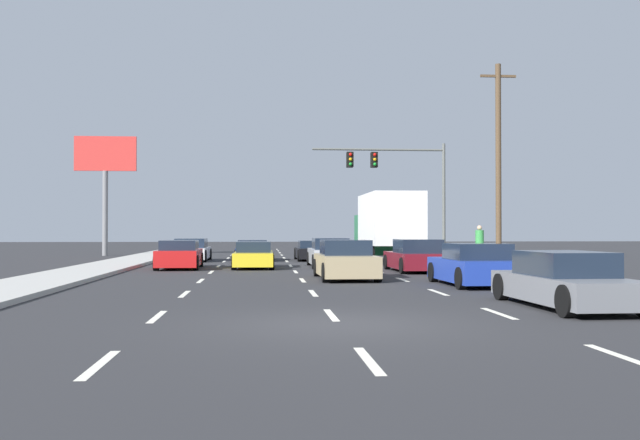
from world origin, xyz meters
name	(u,v)px	position (x,y,z in m)	size (l,w,h in m)	color
ground_plane	(288,262)	(0.00, 25.00, 0.00)	(140.00, 140.00, 0.00)	#2B2B2D
sidewalk_right	(469,265)	(8.27, 20.00, 0.07)	(2.65, 80.00, 0.14)	#B2AFA8
sidewalk_left	(107,266)	(-8.27, 20.00, 0.07)	(2.65, 80.00, 0.14)	#B2AFA8
lane_markings	(291,266)	(0.00, 21.37, 0.00)	(6.94, 62.00, 0.01)	silver
car_white	(191,251)	(-5.23, 27.27, 0.57)	(1.97, 4.41, 1.24)	white
car_red	(180,255)	(-4.98, 19.23, 0.59)	(1.94, 4.45, 1.25)	red
car_navy	(253,251)	(-1.88, 27.63, 0.53)	(1.89, 4.48, 1.14)	#141E4C
car_yellow	(254,256)	(-1.73, 19.46, 0.54)	(1.84, 4.36, 1.18)	yellow
car_black	(313,251)	(1.49, 27.43, 0.52)	(1.93, 4.28, 1.11)	black
car_silver	(330,254)	(1.74, 20.07, 0.61)	(1.85, 4.47, 1.33)	#B7BABF
car_tan	(345,261)	(1.52, 11.86, 0.61)	(1.96, 4.30, 1.35)	tan
box_truck	(387,223)	(5.13, 24.06, 2.04)	(2.71, 7.79, 3.55)	white
car_maroon	(416,257)	(4.94, 16.16, 0.60)	(2.03, 4.47, 1.32)	maroon
car_blue	(475,266)	(5.12, 8.68, 0.59)	(2.04, 4.21, 1.29)	#1E389E
car_gray	(565,282)	(5.22, 2.36, 0.56)	(1.89, 4.70, 1.22)	slate
traffic_signal_mast	(390,171)	(6.66, 31.57, 5.42)	(8.40, 0.69, 7.15)	#595B56
utility_pole_mid	(498,161)	(10.33, 21.93, 5.12)	(1.80, 0.28, 9.95)	brown
roadside_billboard	(105,170)	(-11.76, 36.05, 5.69)	(4.07, 0.36, 7.96)	slate
pedestrian_mid_block	(480,245)	(8.55, 19.29, 1.03)	(0.38, 0.38, 1.78)	brown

